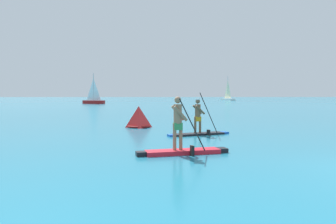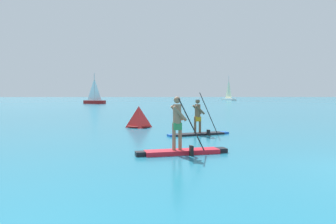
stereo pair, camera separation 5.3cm
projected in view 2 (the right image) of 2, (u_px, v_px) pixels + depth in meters
name	position (u px, v px, depth m)	size (l,w,h in m)	color
paddleboarder_near_left	(181.00, 142.00, 10.07)	(2.96, 1.06, 1.81)	red
paddleboarder_mid_center	(199.00, 126.00, 14.83)	(2.99, 1.46, 2.02)	black
race_marker_buoy	(139.00, 118.00, 18.27)	(1.32, 1.32, 1.21)	red
sailboat_left_horizon	(95.00, 99.00, 63.88)	(4.62, 2.51, 6.03)	#A51E1E
sailboat_right_horizon	(229.00, 98.00, 97.63)	(3.66, 6.30, 7.39)	white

